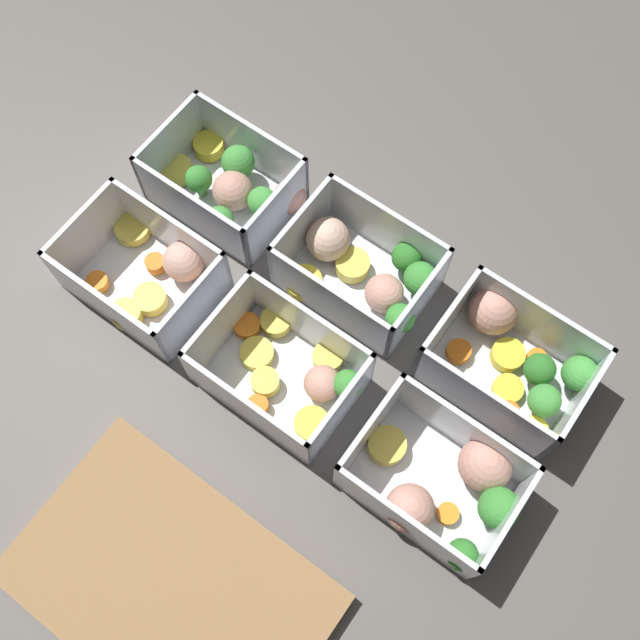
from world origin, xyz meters
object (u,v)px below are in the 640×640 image
Objects in this scene: container_far_left at (447,485)px; container_far_right at (151,274)px; container_far_center at (290,373)px; container_near_left at (514,358)px; container_near_right at (231,185)px; container_near_center at (364,270)px.

container_far_right is (0.36, -0.00, -0.00)m from container_far_left.
container_far_left is 1.02× the size of container_far_center.
container_near_left and container_far_center have the same top height.
container_near_left and container_far_right have the same top height.
container_near_left is 0.35m from container_near_right.
container_far_right is (0.18, 0.13, -0.00)m from container_near_center.
container_far_center is at bearing 179.53° from container_far_right.
container_near_center is 0.22m from container_far_right.
container_near_left is 0.99× the size of container_far_center.
container_near_center is 0.13m from container_far_center.
container_far_left is (-0.01, 0.14, 0.00)m from container_near_left.
container_near_right is at bearing 0.25° from container_near_center.
container_near_center and container_far_left have the same top height.
container_near_center is at bearing -36.04° from container_far_left.
container_far_center is 0.18m from container_far_right.
container_near_center is 1.04× the size of container_far_center.
container_far_center is 1.00× the size of container_far_right.
container_far_center is (0.18, -0.00, -0.00)m from container_far_left.
container_near_left is at bearing -177.58° from container_near_center.
container_near_right and container_far_right have the same top height.
container_near_left is 0.14m from container_far_left.
container_far_right is at bearing 89.29° from container_near_right.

